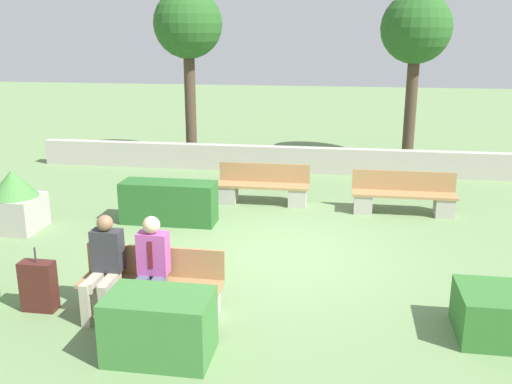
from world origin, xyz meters
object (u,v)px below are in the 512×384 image
at_px(bench_front, 152,289).
at_px(suitcase, 39,286).
at_px(person_seated_woman, 104,262).
at_px(person_seated_man, 150,264).
at_px(bench_left_side, 403,198).
at_px(planter_corner_left, 15,200).
at_px(tree_leftmost, 188,27).
at_px(bench_right_side, 263,189).
at_px(tree_center_left, 416,31).

distance_m(bench_front, suitcase, 1.47).
bearing_deg(person_seated_woman, person_seated_man, 0.22).
height_order(bench_left_side, person_seated_woman, person_seated_woman).
bearing_deg(planter_corner_left, person_seated_woman, -43.75).
bearing_deg(planter_corner_left, bench_left_side, 16.48).
distance_m(bench_front, tree_leftmost, 9.93).
bearing_deg(bench_left_side, tree_leftmost, 149.40).
height_order(bench_right_side, tree_leftmost, tree_leftmost).
bearing_deg(bench_left_side, bench_right_side, -176.98).
bearing_deg(person_seated_woman, suitcase, -177.73).
bearing_deg(bench_right_side, bench_front, -101.35).
bearing_deg(tree_center_left, person_seated_man, -112.35).
xyz_separation_m(bench_right_side, tree_leftmost, (-2.67, 4.14, 3.30)).
bearing_deg(bench_right_side, tree_center_left, 51.16).
relative_size(person_seated_woman, suitcase, 1.49).
distance_m(planter_corner_left, tree_leftmost, 7.33).
bearing_deg(planter_corner_left, tree_center_left, 42.92).
bearing_deg(person_seated_woman, bench_right_side, 76.16).
bearing_deg(person_seated_woman, tree_leftmost, 98.54).
distance_m(person_seated_man, planter_corner_left, 4.54).
distance_m(bench_right_side, planter_corner_left, 4.82).
xyz_separation_m(bench_left_side, bench_right_side, (-2.86, 0.24, -0.00)).
bearing_deg(person_seated_woman, planter_corner_left, 136.25).
relative_size(planter_corner_left, tree_leftmost, 0.24).
bearing_deg(bench_front, tree_leftmost, 102.01).
height_order(person_seated_man, suitcase, person_seated_man).
relative_size(bench_right_side, tree_center_left, 0.42).
distance_m(person_seated_man, suitcase, 1.56).
bearing_deg(bench_right_side, bench_left_side, -8.02).
height_order(bench_left_side, planter_corner_left, planter_corner_left).
bearing_deg(bench_left_side, person_seated_woman, -122.22).
bearing_deg(bench_left_side, tree_center_left, 91.53).
distance_m(person_seated_woman, tree_center_left, 11.31).
distance_m(bench_front, tree_center_left, 11.08).
distance_m(bench_front, planter_corner_left, 4.41).
distance_m(bench_right_side, tree_leftmost, 5.93).
xyz_separation_m(planter_corner_left, tree_center_left, (7.63, 7.09, 2.95)).
xyz_separation_m(bench_left_side, tree_center_left, (0.55, 5.00, 3.19)).
relative_size(bench_left_side, suitcase, 2.33).
relative_size(bench_left_side, person_seated_man, 1.55).
height_order(bench_front, person_seated_man, person_seated_man).
bearing_deg(tree_center_left, tree_leftmost, -174.21).
relative_size(bench_front, person_seated_woman, 1.42).
relative_size(suitcase, tree_center_left, 0.19).
relative_size(person_seated_man, planter_corner_left, 1.18).
distance_m(bench_left_side, person_seated_woman, 6.43).
bearing_deg(suitcase, bench_front, 6.85).
height_order(bench_front, bench_right_side, same).
relative_size(bench_front, planter_corner_left, 1.65).
bearing_deg(person_seated_woman, tree_center_left, 64.72).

